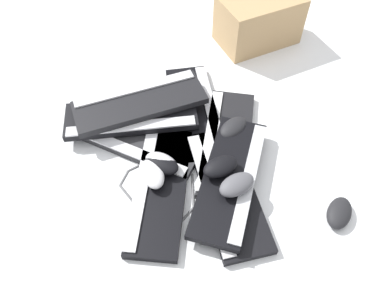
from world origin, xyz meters
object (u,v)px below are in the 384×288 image
(keyboard_3, at_px, (136,140))
(mouse_4, at_px, (220,167))
(keyboard_6, at_px, (131,117))
(keyboard_1, at_px, (226,142))
(mouse_3, at_px, (162,164))
(cardboard_box, at_px, (259,20))
(mouse_1, at_px, (339,213))
(keyboard_2, at_px, (195,112))
(keyboard_7, at_px, (140,102))
(mouse_2, at_px, (152,174))
(mouse_0, at_px, (162,163))
(mouse_6, at_px, (237,185))
(keyboard_4, at_px, (160,188))
(keyboard_5, at_px, (231,177))
(mouse_5, at_px, (233,128))
(keyboard_0, at_px, (226,189))

(keyboard_3, height_order, mouse_4, mouse_4)
(keyboard_6, bearing_deg, keyboard_3, -10.72)
(keyboard_1, distance_m, mouse_4, 0.16)
(mouse_3, bearing_deg, cardboard_box, 89.03)
(mouse_1, bearing_deg, cardboard_box, 39.88)
(keyboard_2, bearing_deg, keyboard_3, -81.28)
(keyboard_6, bearing_deg, mouse_4, 27.80)
(keyboard_7, height_order, mouse_2, keyboard_7)
(mouse_2, bearing_deg, mouse_0, 125.49)
(mouse_0, xyz_separation_m, mouse_4, (0.10, 0.15, 0.03))
(mouse_0, relative_size, mouse_6, 1.00)
(keyboard_3, distance_m, keyboard_6, 0.08)
(keyboard_4, bearing_deg, cardboard_box, 129.53)
(mouse_6, bearing_deg, keyboard_2, -103.30)
(keyboard_1, relative_size, keyboard_2, 0.97)
(mouse_0, bearing_deg, keyboard_5, -162.19)
(mouse_0, height_order, mouse_1, mouse_0)
(keyboard_3, bearing_deg, mouse_2, -0.32)
(keyboard_7, bearing_deg, mouse_0, -4.37)
(mouse_6, bearing_deg, mouse_3, -54.71)
(keyboard_5, height_order, cardboard_box, cardboard_box)
(keyboard_2, relative_size, keyboard_7, 1.04)
(keyboard_4, xyz_separation_m, mouse_3, (-0.06, 0.03, 0.04))
(keyboard_3, distance_m, mouse_3, 0.16)
(mouse_2, xyz_separation_m, mouse_6, (0.15, 0.20, 0.03))
(keyboard_1, bearing_deg, cardboard_box, 140.43)
(keyboard_1, bearing_deg, mouse_3, -85.05)
(mouse_3, bearing_deg, keyboard_6, 147.20)
(keyboard_3, bearing_deg, keyboard_6, 169.28)
(mouse_5, bearing_deg, mouse_0, 166.52)
(mouse_1, bearing_deg, keyboard_5, 100.44)
(mouse_2, bearing_deg, keyboard_4, 14.59)
(keyboard_2, relative_size, cardboard_box, 1.48)
(mouse_0, relative_size, mouse_4, 1.00)
(keyboard_1, relative_size, keyboard_4, 0.99)
(mouse_0, relative_size, mouse_1, 1.00)
(keyboard_2, relative_size, mouse_5, 4.21)
(mouse_6, relative_size, cardboard_box, 0.35)
(mouse_4, bearing_deg, mouse_5, -135.21)
(mouse_1, bearing_deg, mouse_4, 99.90)
(keyboard_0, bearing_deg, keyboard_5, 128.96)
(cardboard_box, bearing_deg, keyboard_0, -36.63)
(mouse_6, bearing_deg, mouse_5, -124.10)
(keyboard_6, bearing_deg, mouse_1, 37.09)
(keyboard_3, bearing_deg, mouse_1, 42.08)
(keyboard_6, bearing_deg, mouse_6, 24.98)
(mouse_0, relative_size, mouse_3, 1.00)
(keyboard_1, relative_size, keyboard_3, 1.04)
(keyboard_3, height_order, cardboard_box, cardboard_box)
(keyboard_6, relative_size, cardboard_box, 1.48)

